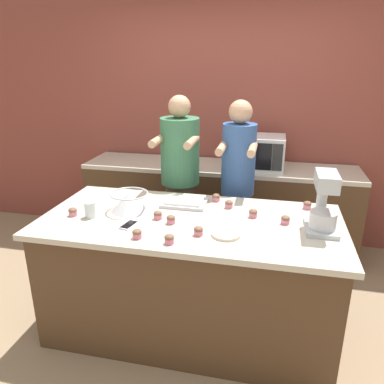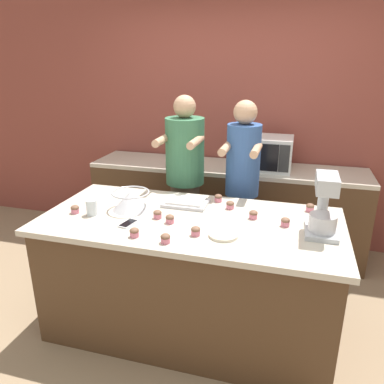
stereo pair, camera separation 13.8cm
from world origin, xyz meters
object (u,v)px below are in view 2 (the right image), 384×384
(drinking_glass, at_px, (92,207))
(cupcake_6, at_px, (157,214))
(cupcake_4, at_px, (170,219))
(cupcake_5, at_px, (310,207))
(cupcake_0, at_px, (230,205))
(cupcake_10, at_px, (134,232))
(cupcake_9, at_px, (285,222))
(mixing_bowl, at_px, (131,200))
(cupcake_2, at_px, (196,231))
(person_left, at_px, (185,185))
(microwave_oven, at_px, (267,153))
(baking_tray, at_px, (186,202))
(person_right, at_px, (242,189))
(stand_mixer, at_px, (324,208))
(cell_phone, at_px, (128,223))
(small_plate, at_px, (224,235))
(cupcake_7, at_px, (165,238))
(cupcake_8, at_px, (75,209))
(cupcake_1, at_px, (253,215))
(cupcake_3, at_px, (218,198))

(drinking_glass, distance_m, cupcake_6, 0.48)
(cupcake_4, distance_m, cupcake_5, 1.03)
(cupcake_0, bearing_deg, cupcake_10, -128.32)
(cupcake_6, bearing_deg, cupcake_9, 7.15)
(mixing_bowl, relative_size, cupcake_0, 4.61)
(mixing_bowl, distance_m, cupcake_2, 0.65)
(person_left, xyz_separation_m, microwave_oven, (0.68, 0.57, 0.21))
(baking_tray, xyz_separation_m, cupcake_6, (-0.12, -0.31, 0.01))
(person_right, bearing_deg, cupcake_4, -111.85)
(mixing_bowl, height_order, cupcake_9, mixing_bowl)
(person_left, relative_size, microwave_oven, 3.52)
(stand_mixer, bearing_deg, cupcake_6, -176.59)
(cupcake_2, bearing_deg, cell_phone, 175.29)
(small_plate, relative_size, cupcake_5, 3.08)
(stand_mixer, relative_size, baking_tray, 1.16)
(person_right, distance_m, cupcake_4, 0.96)
(cupcake_5, height_order, cupcake_10, same)
(cupcake_0, bearing_deg, cupcake_2, -104.46)
(baking_tray, distance_m, cupcake_10, 0.64)
(cupcake_7, bearing_deg, microwave_oven, 75.72)
(drinking_glass, xyz_separation_m, cupcake_0, (0.93, 0.38, -0.03))
(cupcake_0, bearing_deg, cupcake_6, -145.53)
(cupcake_6, xyz_separation_m, cupcake_8, (-0.61, -0.07, 0.00))
(cupcake_1, relative_size, cupcake_2, 1.00)
(mixing_bowl, distance_m, cupcake_8, 0.40)
(cupcake_0, bearing_deg, person_right, 88.99)
(small_plate, distance_m, cupcake_5, 0.78)
(stand_mixer, relative_size, cupcake_9, 6.40)
(person_left, height_order, cupcake_1, person_left)
(person_left, distance_m, cupcake_6, 0.84)
(cupcake_7, bearing_deg, person_left, 101.11)
(person_left, relative_size, small_plate, 8.95)
(cell_phone, bearing_deg, cupcake_3, 49.58)
(cupcake_3, relative_size, cupcake_7, 1.00)
(small_plate, xyz_separation_m, cupcake_5, (0.53, 0.57, 0.02))
(person_right, bearing_deg, cell_phone, -122.26)
(baking_tray, distance_m, cupcake_4, 0.36)
(cupcake_7, distance_m, cupcake_8, 0.83)
(mixing_bowl, height_order, cupcake_7, mixing_bowl)
(cupcake_3, distance_m, cupcake_4, 0.54)
(drinking_glass, xyz_separation_m, cupcake_6, (0.47, 0.07, -0.03))
(person_left, relative_size, cupcake_8, 27.52)
(stand_mixer, relative_size, cupcake_4, 6.40)
(person_left, relative_size, cupcake_2, 27.52)
(microwave_oven, xyz_separation_m, cell_phone, (-0.78, -1.56, -0.18))
(cupcake_10, bearing_deg, cell_phone, 126.33)
(stand_mixer, bearing_deg, microwave_oven, 109.21)
(person_right, relative_size, cupcake_6, 27.06)
(cell_phone, xyz_separation_m, cupcake_10, (0.12, -0.16, 0.03))
(stand_mixer, distance_m, cupcake_0, 0.70)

